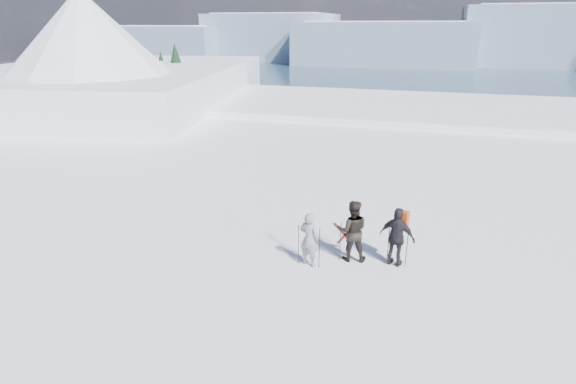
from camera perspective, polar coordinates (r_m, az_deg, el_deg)
name	(u,v)px	position (r m, az deg, el deg)	size (l,w,h in m)	color
lake_basin	(398,181)	(41.96, 13.74, 1.39)	(820.00, 820.00, 71.62)	white
far_mountain_range	(462,40)	(465.58, 21.20, 17.59)	(770.00, 110.00, 53.00)	slate
near_ridge	(136,131)	(49.23, -18.72, 7.37)	(31.37, 35.68, 25.62)	white
skier_grey	(309,239)	(13.50, 2.70, -6.00)	(0.62, 0.41, 1.71)	gray
skier_dark	(352,231)	(13.86, 8.14, -4.88)	(0.95, 0.74, 1.96)	black
skier_pack	(397,237)	(13.81, 13.68, -5.61)	(1.09, 0.45, 1.86)	black
backpack	(404,197)	(13.56, 14.47, -0.67)	(0.40, 0.22, 0.53)	#BC3F11
ski_poles	(351,245)	(13.75, 8.05, -6.73)	(3.17, 0.81, 1.31)	black
skis_loose	(345,233)	(15.91, 7.27, -5.20)	(1.00, 1.68, 0.03)	black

